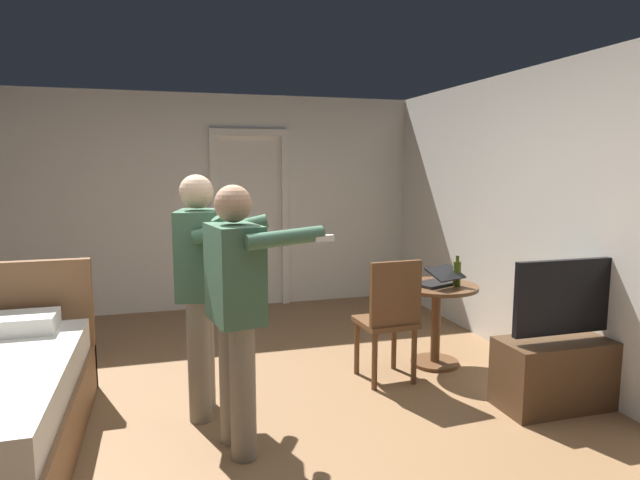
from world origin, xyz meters
The scene contains 12 objects.
ground_plane centered at (0.00, 0.00, 0.00)m, with size 7.12×7.12×0.00m, color olive.
wall_back centered at (0.00, 3.30, 1.26)m, with size 5.47×0.12×2.53m, color silver.
wall_right centered at (2.68, 0.00, 1.26)m, with size 0.12×6.71×2.53m, color silver.
doorway_frame centered at (0.61, 3.22, 1.22)m, with size 0.93×0.08×2.13m.
tv_flatscreen centered at (2.32, -0.18, 0.31)m, with size 0.98×0.40×1.07m.
side_table centered at (1.82, 0.80, 0.48)m, with size 0.69×0.69×0.70m.
laptop centered at (1.80, 0.76, 0.75)m, with size 0.42×0.42×0.17m.
bottle_on_table centered at (1.96, 0.72, 0.81)m, with size 0.06×0.06×0.26m.
wooden_chair centered at (1.28, 0.55, 0.54)m, with size 0.44×0.44×0.99m.
person_blue_shirt centered at (0.00, -0.14, 0.92)m, with size 0.72×0.57×1.60m.
person_striped_shirt centered at (-0.17, 0.41, 0.94)m, with size 0.64×0.63×1.65m.
suitcase_dark centered at (-1.42, 1.93, 0.17)m, with size 0.58×0.30×0.34m, color #1E2D38.
Camera 1 is at (-0.39, -3.25, 1.71)m, focal length 30.44 mm.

